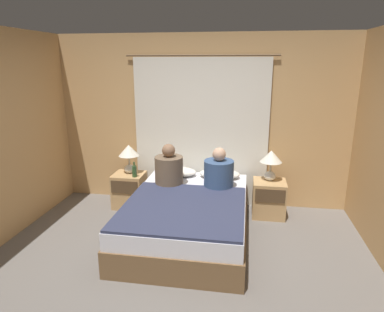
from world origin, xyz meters
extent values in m
plane|color=#66605B|center=(0.00, 0.00, 0.00)|extent=(16.00, 16.00, 0.00)
cube|color=tan|center=(0.00, 1.97, 1.25)|extent=(4.39, 0.06, 2.50)
cube|color=silver|center=(0.00, 1.91, 1.09)|extent=(1.97, 0.02, 2.17)
cylinder|color=brown|center=(0.00, 1.91, 2.19)|extent=(2.17, 0.02, 0.02)
cube|color=brown|center=(0.00, 0.82, 0.15)|extent=(1.43, 2.08, 0.30)
cube|color=silver|center=(0.00, 0.82, 0.40)|extent=(1.39, 2.04, 0.20)
cube|color=tan|center=(-1.02, 1.58, 0.25)|extent=(0.45, 0.40, 0.51)
cube|color=#4C3823|center=(-1.02, 1.37, 0.38)|extent=(0.39, 0.02, 0.18)
cube|color=tan|center=(1.02, 1.58, 0.25)|extent=(0.45, 0.40, 0.51)
cube|color=#4C3823|center=(1.02, 1.37, 0.38)|extent=(0.39, 0.02, 0.18)
ellipsoid|color=silver|center=(-1.02, 1.63, 0.57)|extent=(0.16, 0.16, 0.13)
cylinder|color=#B2A893|center=(-1.02, 1.63, 0.71)|extent=(0.02, 0.02, 0.14)
cone|color=silver|center=(-1.02, 1.63, 0.86)|extent=(0.30, 0.30, 0.16)
ellipsoid|color=silver|center=(1.02, 1.63, 0.57)|extent=(0.16, 0.16, 0.13)
cylinder|color=#B2A893|center=(1.02, 1.63, 0.71)|extent=(0.02, 0.02, 0.14)
cone|color=silver|center=(1.02, 1.63, 0.86)|extent=(0.30, 0.30, 0.16)
ellipsoid|color=silver|center=(-0.31, 1.65, 0.56)|extent=(0.58, 0.34, 0.12)
ellipsoid|color=silver|center=(0.31, 1.65, 0.56)|extent=(0.58, 0.34, 0.12)
cube|color=#2D334C|center=(0.00, 0.52, 0.51)|extent=(1.37, 1.41, 0.03)
cylinder|color=brown|center=(-0.33, 1.26, 0.69)|extent=(0.38, 0.38, 0.39)
sphere|color=#846047|center=(-0.33, 1.26, 0.98)|extent=(0.17, 0.17, 0.17)
cylinder|color=#38517A|center=(0.34, 1.26, 0.68)|extent=(0.39, 0.39, 0.37)
sphere|color=tan|center=(0.34, 1.26, 0.95)|extent=(0.17, 0.17, 0.17)
cylinder|color=#2D4C28|center=(-0.89, 1.47, 0.59)|extent=(0.07, 0.07, 0.16)
cylinder|color=#2D4C28|center=(-0.89, 1.47, 0.70)|extent=(0.02, 0.02, 0.06)
camera|label=1|loc=(0.67, -2.99, 2.11)|focal=32.00mm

